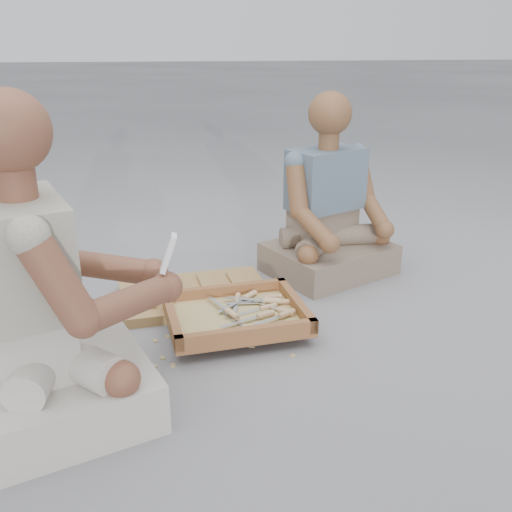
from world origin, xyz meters
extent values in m
plane|color=gray|center=(0.00, 0.00, 0.00)|extent=(60.00, 60.00, 0.00)
cube|color=olive|center=(-0.21, 0.47, 0.02)|extent=(0.64, 0.46, 0.04)
cube|color=brown|center=(-0.08, 0.17, 0.05)|extent=(0.53, 0.44, 0.01)
cube|color=brown|center=(-0.10, 0.35, 0.08)|extent=(0.50, 0.08, 0.05)
cube|color=brown|center=(-0.06, -0.02, 0.08)|extent=(0.50, 0.08, 0.05)
cube|color=brown|center=(0.15, 0.19, 0.08)|extent=(0.07, 0.40, 0.05)
cube|color=brown|center=(-0.31, 0.14, 0.08)|extent=(0.07, 0.40, 0.05)
cube|color=tan|center=(-0.08, 0.17, 0.06)|extent=(0.47, 0.38, 0.01)
cube|color=silver|center=(-0.06, 0.17, 0.07)|extent=(0.15, 0.06, 0.00)
cylinder|color=tan|center=(0.05, 0.21, 0.07)|extent=(0.07, 0.04, 0.02)
cube|color=silver|center=(-0.08, 0.19, 0.07)|extent=(0.05, 0.15, 0.00)
cylinder|color=tan|center=(-0.06, 0.29, 0.07)|extent=(0.04, 0.07, 0.02)
cube|color=silver|center=(0.03, 0.23, 0.07)|extent=(0.11, 0.12, 0.00)
cylinder|color=tan|center=(0.10, 0.14, 0.07)|extent=(0.06, 0.07, 0.02)
cube|color=silver|center=(-0.10, 0.13, 0.07)|extent=(0.08, 0.14, 0.00)
cylinder|color=tan|center=(-0.05, 0.03, 0.07)|extent=(0.05, 0.07, 0.02)
cube|color=silver|center=(-0.09, 0.23, 0.08)|extent=(0.12, 0.11, 0.00)
cylinder|color=tan|center=(-0.01, 0.30, 0.08)|extent=(0.07, 0.06, 0.02)
cube|color=silver|center=(-0.08, 0.09, 0.07)|extent=(0.14, 0.07, 0.00)
cylinder|color=tan|center=(0.02, 0.13, 0.07)|extent=(0.07, 0.05, 0.02)
cube|color=silver|center=(0.01, 0.24, 0.07)|extent=(0.15, 0.03, 0.00)
cylinder|color=tan|center=(0.12, 0.23, 0.07)|extent=(0.07, 0.03, 0.02)
cube|color=silver|center=(-0.14, 0.24, 0.08)|extent=(0.07, 0.14, 0.00)
cylinder|color=tan|center=(-0.10, 0.14, 0.08)|extent=(0.05, 0.07, 0.02)
cube|color=silver|center=(-0.04, 0.26, 0.08)|extent=(0.15, 0.06, 0.00)
cylinder|color=tan|center=(0.07, 0.23, 0.08)|extent=(0.07, 0.04, 0.02)
cube|color=silver|center=(0.00, 0.07, 0.08)|extent=(0.14, 0.08, 0.00)
cylinder|color=tan|center=(0.10, 0.12, 0.08)|extent=(0.07, 0.05, 0.02)
cube|color=silver|center=(-0.03, 0.26, 0.07)|extent=(0.15, 0.04, 0.00)
cylinder|color=tan|center=(0.08, 0.27, 0.07)|extent=(0.07, 0.03, 0.02)
cube|color=tan|center=(-0.20, 0.51, 0.00)|extent=(0.02, 0.02, 0.00)
cube|color=tan|center=(-0.19, 0.37, 0.00)|extent=(0.02, 0.02, 0.00)
cube|color=tan|center=(-0.38, -0.04, 0.00)|extent=(0.02, 0.02, 0.00)
cube|color=tan|center=(-0.32, -0.04, 0.00)|extent=(0.02, 0.02, 0.00)
cube|color=tan|center=(0.03, 0.33, 0.00)|extent=(0.02, 0.02, 0.00)
cube|color=tan|center=(-0.38, 0.13, 0.00)|extent=(0.02, 0.02, 0.00)
cube|color=tan|center=(-0.16, 0.49, 0.00)|extent=(0.02, 0.02, 0.00)
cube|color=tan|center=(0.13, 0.31, 0.00)|extent=(0.02, 0.02, 0.00)
cube|color=tan|center=(-0.33, 0.16, 0.00)|extent=(0.02, 0.02, 0.00)
cube|color=tan|center=(-0.35, 0.01, 0.00)|extent=(0.02, 0.02, 0.00)
cube|color=tan|center=(0.05, 0.15, 0.00)|extent=(0.02, 0.02, 0.00)
cube|color=tan|center=(-0.04, 0.04, 0.00)|extent=(0.02, 0.02, 0.00)
cube|color=tan|center=(-0.01, 0.25, 0.00)|extent=(0.02, 0.02, 0.00)
cube|color=tan|center=(-0.37, -0.09, 0.00)|extent=(0.02, 0.02, 0.00)
cube|color=tan|center=(0.09, -0.05, 0.00)|extent=(0.02, 0.02, 0.00)
cube|color=#B8B2AA|center=(-0.65, -0.20, 0.08)|extent=(0.63, 0.70, 0.15)
cube|color=#B8B2AA|center=(-0.70, -0.22, 0.24)|extent=(0.29, 0.37, 0.18)
cube|color=#A7A194|center=(-0.70, -0.21, 0.48)|extent=(0.33, 0.41, 0.30)
sphere|color=brown|center=(-0.69, -0.21, 0.80)|extent=(0.21, 0.21, 0.21)
sphere|color=brown|center=(-0.36, -0.03, 0.33)|extent=(0.09, 0.09, 0.09)
sphere|color=brown|center=(-0.33, -0.15, 0.33)|extent=(0.09, 0.09, 0.09)
cube|color=#766755|center=(0.42, 0.67, 0.07)|extent=(0.65, 0.59, 0.13)
cube|color=#766755|center=(0.40, 0.71, 0.22)|extent=(0.34, 0.28, 0.16)
cube|color=slate|center=(0.40, 0.71, 0.43)|extent=(0.38, 0.32, 0.27)
sphere|color=brown|center=(0.40, 0.70, 0.72)|extent=(0.19, 0.19, 0.19)
sphere|color=brown|center=(0.64, 0.57, 0.22)|extent=(0.08, 0.08, 0.08)
sphere|color=brown|center=(0.35, 0.43, 0.22)|extent=(0.08, 0.08, 0.08)
cube|color=white|center=(-0.32, -0.15, 0.44)|extent=(0.06, 0.05, 0.11)
cube|color=black|center=(-0.32, -0.15, 0.45)|extent=(0.02, 0.04, 0.04)
camera|label=1|loc=(-0.32, -1.70, 1.01)|focal=40.00mm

